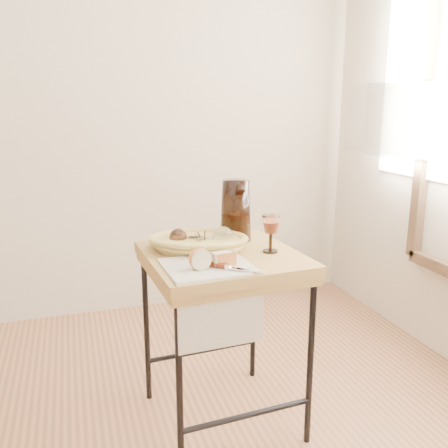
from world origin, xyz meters
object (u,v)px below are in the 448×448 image
object	(u,v)px
tea_towel	(208,266)
wine_goblet	(271,234)
side_table	(222,339)
pitcher	(236,210)
table_knife	(230,267)
apple_half	(199,258)
bread_basket	(198,243)
goblet_lying_a	(190,238)
goblet_lying_b	(212,237)

from	to	relation	value
tea_towel	wine_goblet	world-z (taller)	wine_goblet
side_table	pitcher	distance (m)	0.53
table_knife	wine_goblet	bearing A→B (deg)	79.27
side_table	apple_half	distance (m)	0.45
wine_goblet	table_knife	size ratio (longest dim) A/B	0.72
pitcher	table_knife	world-z (taller)	pitcher
bread_basket	apple_half	bearing A→B (deg)	-83.05
goblet_lying_a	goblet_lying_b	distance (m)	0.09
side_table	pitcher	world-z (taller)	pitcher
goblet_lying_a	pitcher	distance (m)	0.24
side_table	pitcher	size ratio (longest dim) A/B	2.45
bread_basket	goblet_lying_a	bearing A→B (deg)	174.33
apple_half	wine_goblet	bearing A→B (deg)	13.30
goblet_lying_a	goblet_lying_b	world-z (taller)	goblet_lying_b
wine_goblet	table_knife	xyz separation A→B (m)	(-0.22, -0.16, -0.06)
wine_goblet	goblet_lying_b	bearing A→B (deg)	155.75
bread_basket	goblet_lying_a	size ratio (longest dim) A/B	2.93
side_table	goblet_lying_a	distance (m)	0.43
wine_goblet	apple_half	size ratio (longest dim) A/B	1.89
pitcher	goblet_lying_b	bearing A→B (deg)	-143.59
bread_basket	table_knife	distance (m)	0.28
goblet_lying_b	wine_goblet	size ratio (longest dim) A/B	0.87
bread_basket	goblet_lying_b	xyz separation A→B (m)	(0.05, -0.02, 0.02)
wine_goblet	table_knife	bearing A→B (deg)	-143.82
pitcher	apple_half	xyz separation A→B (m)	(-0.24, -0.33, -0.09)
side_table	wine_goblet	size ratio (longest dim) A/B	4.90
goblet_lying_b	bread_basket	bearing A→B (deg)	154.27
side_table	tea_towel	world-z (taller)	tea_towel
wine_goblet	bread_basket	bearing A→B (deg)	156.23
side_table	tea_towel	size ratio (longest dim) A/B	2.39
side_table	goblet_lying_a	world-z (taller)	goblet_lying_a
goblet_lying_a	goblet_lying_b	size ratio (longest dim) A/B	0.92
side_table	bread_basket	size ratio (longest dim) A/B	2.09
side_table	apple_half	bearing A→B (deg)	-129.77
tea_towel	pitcher	xyz separation A→B (m)	(0.21, 0.30, 0.12)
side_table	goblet_lying_b	world-z (taller)	goblet_lying_b
goblet_lying_a	pitcher	xyz separation A→B (m)	(0.22, 0.08, 0.08)
side_table	tea_towel	distance (m)	0.40
bread_basket	apple_half	xyz separation A→B (m)	(-0.06, -0.23, 0.01)
tea_towel	goblet_lying_a	world-z (taller)	goblet_lying_a
side_table	wine_goblet	bearing A→B (deg)	-13.49
goblet_lying_a	apple_half	size ratio (longest dim) A/B	1.51
goblet_lying_a	table_knife	size ratio (longest dim) A/B	0.58
tea_towel	pitcher	distance (m)	0.39
goblet_lying_b	table_knife	distance (m)	0.26
goblet_lying_a	pitcher	world-z (taller)	pitcher
goblet_lying_b	apple_half	distance (m)	0.24
bread_basket	goblet_lying_b	distance (m)	0.06
tea_towel	apple_half	world-z (taller)	apple_half
tea_towel	goblet_lying_b	world-z (taller)	goblet_lying_b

